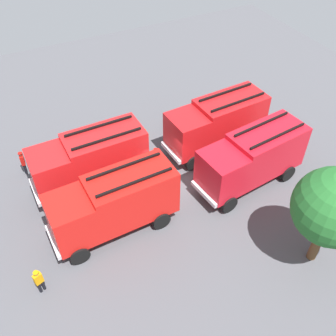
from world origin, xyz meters
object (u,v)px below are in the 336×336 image
(tree_1, at_px, (333,208))
(traffic_cone_0, at_px, (145,132))
(fire_truck_3, at_px, (114,202))
(firefighter_0, at_px, (39,280))
(fire_truck_1, at_px, (90,159))
(fire_truck_2, at_px, (252,157))
(firefighter_2, at_px, (23,162))
(firefighter_3, at_px, (91,141))
(fire_truck_0, at_px, (217,122))
(firefighter_1, at_px, (156,158))

(tree_1, height_order, traffic_cone_0, tree_1)
(fire_truck_3, xyz_separation_m, firefighter_0, (4.85, 2.07, -1.24))
(fire_truck_1, distance_m, fire_truck_3, 4.03)
(fire_truck_2, distance_m, firefighter_2, 14.76)
(firefighter_0, height_order, firefighter_3, firefighter_3)
(fire_truck_2, distance_m, firefighter_3, 11.02)
(fire_truck_0, xyz_separation_m, fire_truck_1, (8.97, -0.30, 0.00))
(fire_truck_2, height_order, firefighter_2, fire_truck_2)
(tree_1, bearing_deg, firefighter_0, -18.70)
(fire_truck_0, distance_m, firefighter_2, 13.19)
(fire_truck_2, distance_m, traffic_cone_0, 8.58)
(firefighter_0, distance_m, firefighter_3, 10.71)
(firefighter_0, height_order, firefighter_2, firefighter_2)
(fire_truck_0, bearing_deg, firefighter_0, 19.38)
(fire_truck_1, distance_m, fire_truck_2, 10.01)
(fire_truck_0, bearing_deg, firefighter_1, -0.83)
(fire_truck_3, distance_m, firefighter_3, 7.15)
(traffic_cone_0, bearing_deg, tree_1, 105.22)
(fire_truck_2, relative_size, fire_truck_3, 1.02)
(firefighter_3, bearing_deg, firefighter_1, 7.00)
(firefighter_0, bearing_deg, firefighter_3, -50.90)
(fire_truck_0, height_order, firefighter_1, fire_truck_0)
(fire_truck_2, xyz_separation_m, firefighter_3, (8.14, -7.35, -1.14))
(fire_truck_3, bearing_deg, firefighter_2, -63.68)
(fire_truck_2, xyz_separation_m, firefighter_2, (12.76, -7.33, -1.16))
(firefighter_0, relative_size, firefighter_2, 0.94)
(firefighter_3, xyz_separation_m, traffic_cone_0, (-4.14, -0.02, -0.67))
(fire_truck_2, relative_size, tree_1, 1.22)
(fire_truck_1, relative_size, firefighter_1, 4.26)
(fire_truck_3, height_order, firefighter_0, fire_truck_3)
(fire_truck_1, xyz_separation_m, firefighter_2, (3.75, -2.97, -1.16))
(fire_truck_0, distance_m, fire_truck_1, 8.98)
(firefighter_2, bearing_deg, traffic_cone_0, -173.73)
(firefighter_1, bearing_deg, traffic_cone_0, 142.85)
(fire_truck_1, height_order, fire_truck_3, same)
(firefighter_1, height_order, firefighter_2, firefighter_2)
(firefighter_1, relative_size, firefighter_2, 0.97)
(firefighter_3, bearing_deg, firefighter_0, -68.62)
(fire_truck_2, bearing_deg, fire_truck_0, -95.97)
(fire_truck_1, bearing_deg, fire_truck_0, 176.95)
(fire_truck_1, xyz_separation_m, firefighter_0, (4.81, 6.10, -1.24))
(fire_truck_1, relative_size, firefighter_3, 4.04)
(firefighter_2, relative_size, tree_1, 0.29)
(fire_truck_0, distance_m, fire_truck_2, 4.07)
(tree_1, bearing_deg, traffic_cone_0, -74.78)
(firefighter_2, height_order, tree_1, tree_1)
(fire_truck_0, bearing_deg, firefighter_3, -25.50)
(fire_truck_0, xyz_separation_m, firefighter_3, (8.11, -3.28, -1.14))
(fire_truck_1, bearing_deg, tree_1, 128.08)
(fire_truck_3, bearing_deg, traffic_cone_0, -127.33)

